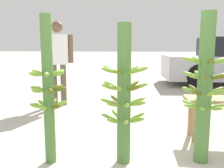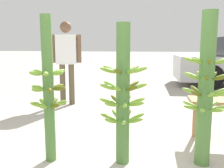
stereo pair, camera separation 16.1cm
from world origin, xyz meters
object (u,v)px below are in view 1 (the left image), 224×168
at_px(banana_stalk_left, 48,91).
at_px(vendor_person, 58,55).
at_px(banana_stalk_center, 124,95).
at_px(banana_stalk_right, 205,88).

height_order(banana_stalk_left, vendor_person, vendor_person).
relative_size(banana_stalk_left, vendor_person, 0.90).
distance_m(banana_stalk_center, vendor_person, 2.64).
height_order(banana_stalk_center, vendor_person, vendor_person).
xyz_separation_m(banana_stalk_center, vendor_person, (-1.38, 2.24, 0.27)).
xyz_separation_m(banana_stalk_left, vendor_person, (-0.66, 2.32, 0.23)).
bearing_deg(vendor_person, banana_stalk_center, 110.12).
xyz_separation_m(banana_stalk_right, vendor_person, (-2.14, 2.15, 0.21)).
distance_m(banana_stalk_center, banana_stalk_right, 0.77).
xyz_separation_m(banana_stalk_center, banana_stalk_right, (0.76, 0.09, 0.06)).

